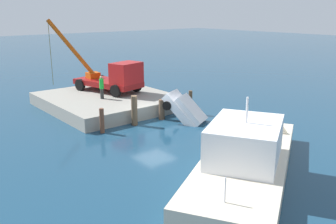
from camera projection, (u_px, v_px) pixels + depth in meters
ground at (154, 125)px, 25.82m from camera, size 200.00×200.00×0.00m
dock at (107, 101)px, 30.46m from camera, size 10.21×9.28×0.98m
crane_truck at (113, 77)px, 31.10m from camera, size 8.13×5.27×6.04m
dock_worker at (102, 87)px, 28.92m from camera, size 0.34×0.34×1.82m
salvaged_car at (189, 115)px, 26.29m from camera, size 3.97×3.30×3.44m
moored_yacht at (252, 151)px, 19.89m from camera, size 10.40×14.16×5.76m
piling_near at (102, 121)px, 23.92m from camera, size 0.30×0.30×1.64m
piling_mid at (134, 111)px, 25.50m from camera, size 0.42×0.42×2.08m
piling_far at (162, 109)px, 26.93m from camera, size 0.44×0.44×1.48m
piling_end at (190, 102)px, 28.27m from camera, size 0.29×0.29×1.82m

